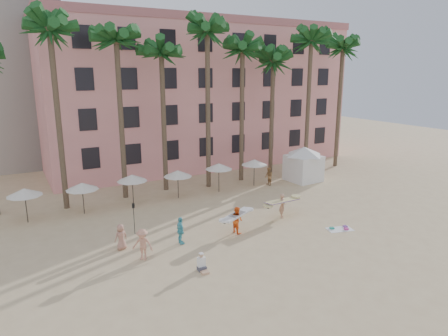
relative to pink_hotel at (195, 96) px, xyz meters
The scene contains 11 objects.
ground 28.09m from the pink_hotel, 105.07° to the right, with size 120.00×120.00×0.00m, color #D1B789.
pink_hotel is the anchor object (origin of this frame).
palm_row 13.71m from the pink_hotel, 120.56° to the right, with size 44.40×5.40×16.30m.
umbrella_row 17.73m from the pink_hotel, 126.53° to the right, with size 22.50×2.70×2.73m.
cabana 16.36m from the pink_hotel, 69.19° to the right, with size 4.77×4.77×3.50m.
beach_towel 26.88m from the pink_hotel, 91.59° to the right, with size 2.00×1.45×0.14m.
carrier_yellow 23.01m from the pink_hotel, 97.55° to the right, with size 3.42×1.54×1.89m.
carrier_white 24.82m from the pink_hotel, 108.21° to the right, with size 2.82×1.74×1.87m.
beachgoers 24.03m from the pink_hotel, 116.13° to the right, with size 17.28×10.52×1.91m.
paddle 24.67m from the pink_hotel, 125.19° to the right, with size 0.18×0.04×2.23m.
seated_man 29.93m from the pink_hotel, 114.34° to the right, with size 0.45×0.79×1.03m.
Camera 1 is at (-13.72, -18.80, 10.90)m, focal length 32.00 mm.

